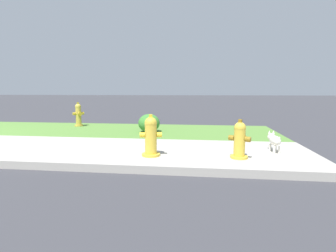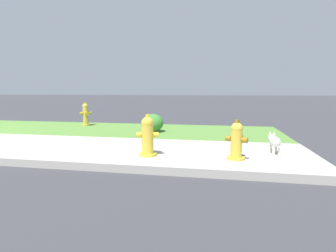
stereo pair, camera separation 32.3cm
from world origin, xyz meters
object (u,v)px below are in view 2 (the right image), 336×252
fire_hydrant_far_end (86,114)px  fire_hydrant_by_grass_verge (237,141)px  fire_hydrant_across_street (148,136)px  shrub_bush_mid_verge (153,123)px  small_white_dog (274,142)px

fire_hydrant_far_end → fire_hydrant_by_grass_verge: 5.74m
fire_hydrant_far_end → fire_hydrant_across_street: 4.66m
fire_hydrant_by_grass_verge → fire_hydrant_far_end: bearing=166.8°
shrub_bush_mid_verge → fire_hydrant_across_street: bearing=-78.1°
shrub_bush_mid_verge → small_white_dog: bearing=-36.5°
fire_hydrant_across_street → small_white_dog: fire_hydrant_across_street is taller
fire_hydrant_far_end → fire_hydrant_by_grass_verge: fire_hydrant_far_end is taller
fire_hydrant_by_grass_verge → small_white_dog: (0.71, 0.55, -0.09)m
fire_hydrant_across_street → small_white_dog: bearing=2.7°
fire_hydrant_by_grass_verge → shrub_bush_mid_verge: (-2.07, 2.61, -0.07)m
fire_hydrant_far_end → small_white_dog: bearing=105.8°
fire_hydrant_far_end → shrub_bush_mid_verge: (2.48, -0.90, -0.12)m
small_white_dog → shrub_bush_mid_verge: (-2.78, 2.06, 0.03)m
fire_hydrant_across_street → shrub_bush_mid_verge: (-0.56, 2.64, -0.10)m
fire_hydrant_by_grass_verge → shrub_bush_mid_verge: bearing=152.8°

